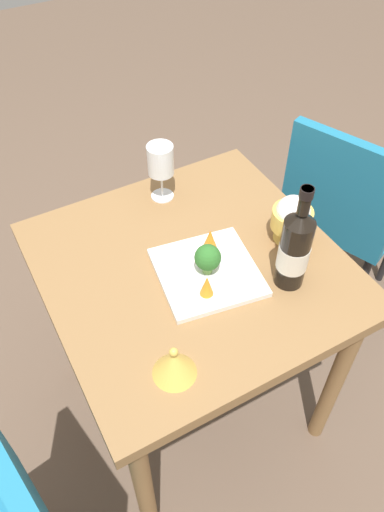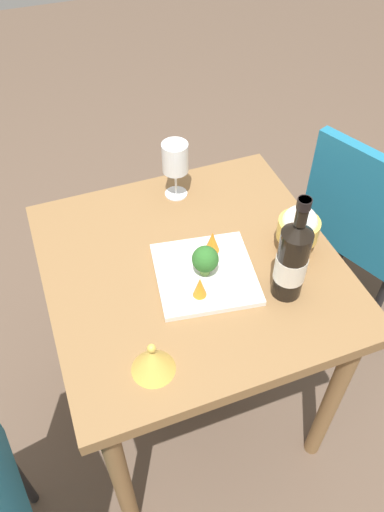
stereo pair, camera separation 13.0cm
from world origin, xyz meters
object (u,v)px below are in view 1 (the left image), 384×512
object	(u,v)px
carrot_garnish_right	(210,239)
wine_glass	(161,161)
rice_bowl_lid	(174,363)
carrot_garnish_left	(207,285)
rice_bowl	(292,218)
wine_bottle	(295,249)
chair_near_window	(342,206)
serving_plate	(207,272)
broccoli_floret	(208,258)

from	to	relation	value
carrot_garnish_right	wine_glass	bearing A→B (deg)	1.55
rice_bowl_lid	carrot_garnish_left	xyz separation A→B (m)	(0.15, -0.17, 0.01)
wine_glass	rice_bowl	world-z (taller)	wine_glass
wine_glass	rice_bowl	distance (m)	0.40
wine_bottle	wine_glass	size ratio (longest dim) A/B	1.69
chair_near_window	wine_bottle	distance (m)	0.69
wine_bottle	serving_plate	world-z (taller)	wine_bottle
wine_glass	broccoli_floret	world-z (taller)	wine_glass
wine_bottle	rice_bowl	distance (m)	0.16
wine_glass	carrot_garnish_right	world-z (taller)	wine_glass
chair_near_window	carrot_garnish_right	world-z (taller)	chair_near_window
rice_bowl_lid	wine_bottle	bearing A→B (deg)	-75.80
wine_glass	carrot_garnish_left	size ratio (longest dim) A/B	2.93
rice_bowl_lid	carrot_garnish_right	distance (m)	0.38
wine_bottle	carrot_garnish_left	distance (m)	0.23
wine_bottle	broccoli_floret	size ratio (longest dim) A/B	3.52
rice_bowl_lid	carrot_garnish_right	bearing A→B (deg)	-42.13
rice_bowl	broccoli_floret	distance (m)	0.27
chair_near_window	carrot_garnish_left	bearing A→B (deg)	-92.23
chair_near_window	rice_bowl_lid	world-z (taller)	chair_near_window
carrot_garnish_right	chair_near_window	bearing A→B (deg)	-77.89
serving_plate	carrot_garnish_left	world-z (taller)	carrot_garnish_left
rice_bowl_lid	broccoli_floret	world-z (taller)	broccoli_floret
serving_plate	carrot_garnish_left	xyz separation A→B (m)	(-0.07, 0.04, 0.04)
rice_bowl	carrot_garnish_right	xyz separation A→B (m)	(0.06, 0.22, -0.02)
broccoli_floret	carrot_garnish_right	bearing A→B (deg)	-34.59
wine_glass	carrot_garnish_left	distance (m)	0.42
rice_bowl	chair_near_window	bearing A→B (deg)	-65.18
serving_plate	broccoli_floret	bearing A→B (deg)	147.73
carrot_garnish_left	wine_bottle	bearing A→B (deg)	-103.99
wine_bottle	serving_plate	xyz separation A→B (m)	(0.12, 0.17, -0.11)
chair_near_window	wine_bottle	world-z (taller)	wine_bottle
wine_bottle	serving_plate	distance (m)	0.23
wine_bottle	carrot_garnish_right	size ratio (longest dim) A/B	4.59
serving_plate	carrot_garnish_left	distance (m)	0.09
rice_bowl	carrot_garnish_left	size ratio (longest dim) A/B	2.32
wine_bottle	rice_bowl_lid	xyz separation A→B (m)	(-0.10, 0.38, -0.08)
chair_near_window	carrot_garnish_left	xyz separation A→B (m)	(-0.27, 0.73, 0.26)
rice_bowl	carrot_garnish_right	size ratio (longest dim) A/B	2.15
broccoli_floret	rice_bowl_lid	bearing A→B (deg)	135.75
wine_glass	serving_plate	bearing A→B (deg)	173.57
serving_plate	carrot_garnish_left	bearing A→B (deg)	148.39
wine_glass	rice_bowl	size ratio (longest dim) A/B	1.26
rice_bowl_lid	serving_plate	xyz separation A→B (m)	(0.21, -0.21, -0.03)
rice_bowl	serving_plate	size ratio (longest dim) A/B	0.50
wine_bottle	rice_bowl	bearing A→B (deg)	-36.58
chair_near_window	rice_bowl	bearing A→B (deg)	-87.62
serving_plate	broccoli_floret	xyz separation A→B (m)	(-0.00, 0.00, 0.06)
wine_bottle	carrot_garnish_left	bearing A→B (deg)	76.01
broccoli_floret	carrot_garnish_left	xyz separation A→B (m)	(-0.06, 0.04, -0.02)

